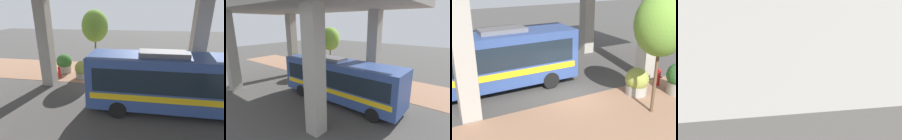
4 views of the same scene
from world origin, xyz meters
The scene contains 8 objects.
ground_plane centered at (0.00, 0.00, 0.00)m, with size 80.00×80.00×0.00m, color #474442.
sidewalk_strip centered at (-3.00, 0.00, 0.01)m, with size 6.00×40.00×0.02m.
overpass centered at (4.00, 0.00, 6.99)m, with size 9.40×19.06×8.02m.
bus centered at (3.18, 3.98, 1.97)m, with size 2.80×10.49×3.64m.
fire_hydrant centered at (-0.87, -5.34, 0.55)m, with size 0.46×0.22×1.08m.
planter_front centered at (-2.27, -5.43, 0.92)m, with size 1.45×1.45×1.84m.
planter_middle centered at (-1.17, -3.31, 0.75)m, with size 1.31×1.31×1.57m.
street_tree_near centered at (-3.17, -2.52, 4.38)m, with size 2.45×2.45×5.86m.
Camera 4 is at (2.35, 10.09, 8.56)m, focal length 28.00 mm.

